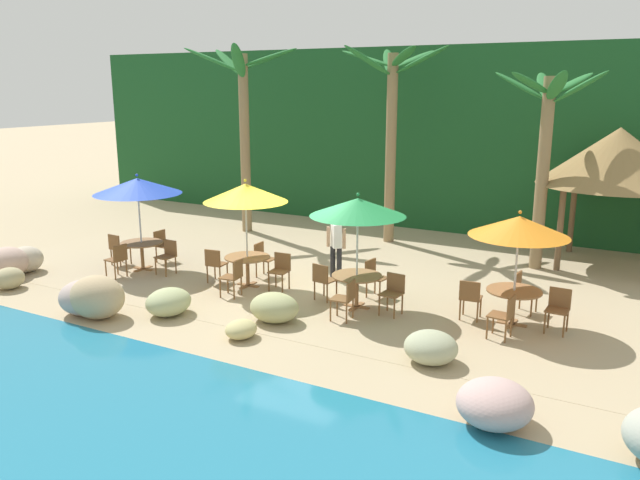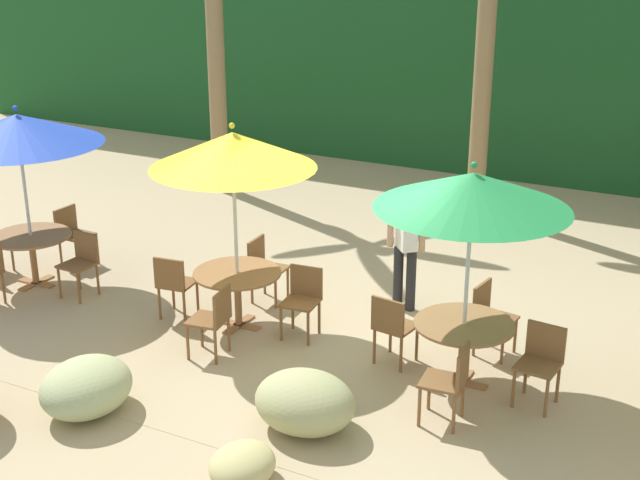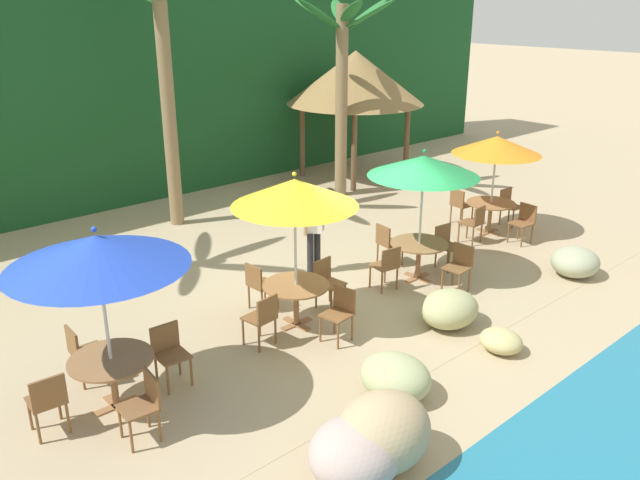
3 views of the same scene
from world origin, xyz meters
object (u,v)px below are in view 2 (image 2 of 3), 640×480
(dining_table_blue, at_px, (32,243))
(chair_green_inland, at_px, (489,313))
(umbrella_green, at_px, (473,191))
(chair_green_right, at_px, (451,379))
(umbrella_blue, at_px, (18,129))
(chair_yellow_left, at_px, (174,282))
(chair_green_left, at_px, (392,325))
(umbrella_yellow, at_px, (233,150))
(dining_table_yellow, at_px, (237,281))
(chair_yellow_inland, at_px, (264,265))
(chair_yellow_right, at_px, (214,317))
(dining_table_green, at_px, (464,334))
(chair_blue_inland, at_px, (72,231))
(chair_yellow_seaward, at_px, (303,296))
(chair_blue_seaward, at_px, (82,260))
(waiter_in_white, at_px, (406,239))
(chair_green_seaward, at_px, (541,359))

(dining_table_blue, relative_size, chair_green_inland, 1.26)
(umbrella_green, xyz_separation_m, chair_green_right, (0.16, -0.84, -1.73))
(umbrella_blue, bearing_deg, chair_green_inland, 8.31)
(chair_yellow_left, relative_size, chair_green_left, 1.00)
(chair_green_inland, bearing_deg, umbrella_yellow, -166.08)
(dining_table_yellow, xyz_separation_m, umbrella_green, (2.98, -0.11, 1.63))
(chair_yellow_inland, distance_m, chair_yellow_right, 1.71)
(dining_table_green, relative_size, chair_green_right, 1.26)
(chair_blue_inland, xyz_separation_m, chair_green_right, (6.46, -1.63, 0.00))
(chair_yellow_seaward, relative_size, chair_yellow_inland, 1.00)
(umbrella_blue, xyz_separation_m, chair_blue_inland, (-0.05, 0.85, -1.72))
(chair_blue_seaward, bearing_deg, chair_green_inland, 9.16)
(chair_yellow_seaward, xyz_separation_m, chair_yellow_right, (-0.63, -1.00, 0.00))
(chair_yellow_seaward, xyz_separation_m, chair_green_left, (1.29, -0.24, 0.00))
(chair_yellow_right, bearing_deg, waiter_in_white, 57.34)
(chair_green_seaward, bearing_deg, dining_table_green, -179.57)
(chair_blue_inland, bearing_deg, chair_yellow_left, -19.38)
(dining_table_yellow, bearing_deg, chair_blue_inland, 168.41)
(umbrella_blue, distance_m, dining_table_blue, 1.62)
(umbrella_yellow, bearing_deg, waiter_in_white, 40.95)
(dining_table_blue, bearing_deg, chair_blue_inland, 93.66)
(dining_table_blue, height_order, chair_blue_inland, chair_blue_inland)
(chair_yellow_left, bearing_deg, waiter_in_white, 33.29)
(chair_blue_seaward, height_order, chair_blue_inland, same)
(chair_yellow_seaward, bearing_deg, dining_table_blue, -175.26)
(chair_blue_inland, xyz_separation_m, umbrella_green, (6.30, -0.79, 1.73))
(chair_green_right, relative_size, waiter_in_white, 0.51)
(chair_yellow_seaward, xyz_separation_m, chair_green_seaward, (2.99, -0.27, 0.00))
(chair_green_left, bearing_deg, chair_yellow_right, -158.42)
(chair_green_inland, xyz_separation_m, chair_green_right, (0.12, -1.69, 0.00))
(chair_green_inland, bearing_deg, dining_table_yellow, -166.08)
(dining_table_yellow, relative_size, chair_yellow_inland, 1.26)
(dining_table_yellow, relative_size, dining_table_green, 1.00)
(chair_yellow_left, distance_m, chair_green_left, 2.96)
(dining_table_yellow, bearing_deg, chair_green_seaward, -1.50)
(dining_table_blue, distance_m, chair_yellow_left, 2.44)
(dining_table_green, distance_m, waiter_in_white, 2.07)
(chair_yellow_right, height_order, waiter_in_white, waiter_in_white)
(umbrella_green, bearing_deg, chair_green_seaward, 0.43)
(dining_table_blue, height_order, waiter_in_white, waiter_in_white)
(umbrella_blue, distance_m, chair_blue_inland, 1.92)
(chair_yellow_right, bearing_deg, umbrella_yellow, 103.93)
(chair_yellow_left, bearing_deg, dining_table_yellow, 13.20)
(chair_yellow_inland, height_order, chair_green_left, same)
(dining_table_blue, height_order, chair_blue_seaward, chair_blue_seaward)
(chair_yellow_seaward, distance_m, chair_yellow_right, 1.18)
(chair_blue_seaward, distance_m, chair_blue_inland, 1.22)
(umbrella_yellow, relative_size, waiter_in_white, 1.54)
(chair_yellow_inland, xyz_separation_m, chair_green_right, (3.26, -1.79, 0.00))
(umbrella_blue, height_order, umbrella_yellow, umbrella_yellow)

